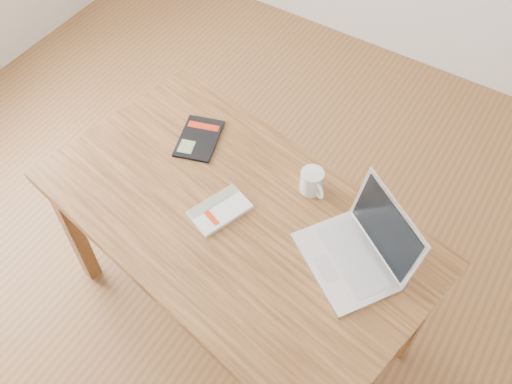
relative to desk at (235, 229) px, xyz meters
The scene contains 6 objects.
room 0.73m from the desk, behind, with size 4.04×4.04×2.70m.
desk is the anchor object (origin of this frame).
white_guidebook 0.11m from the desk, 163.63° to the right, with size 0.19×0.23×0.02m.
black_guidebook 0.39m from the desk, 144.65° to the left, with size 0.20×0.25×0.01m.
laptop 0.46m from the desk, ahead, with size 0.43×0.41×0.23m.
coffee_mug 0.32m from the desk, 54.61° to the left, with size 0.11×0.09×0.09m.
Camera 1 is at (0.82, -0.94, 2.37)m, focal length 40.00 mm.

